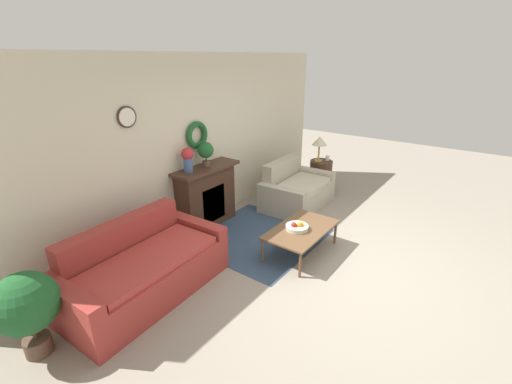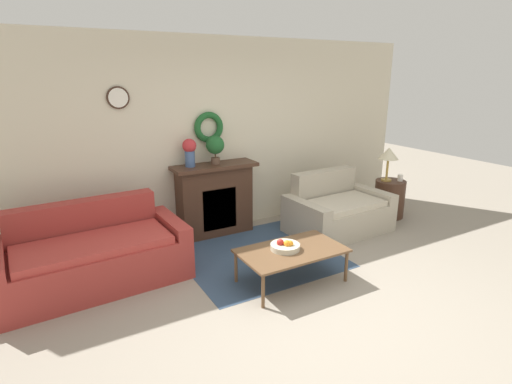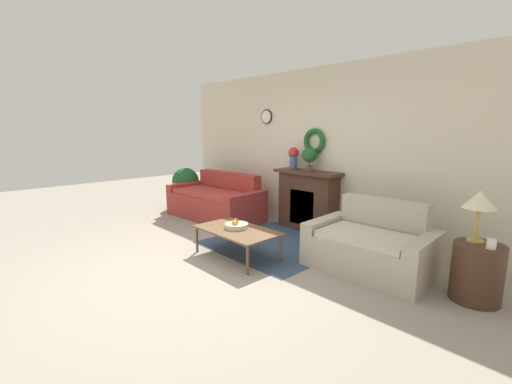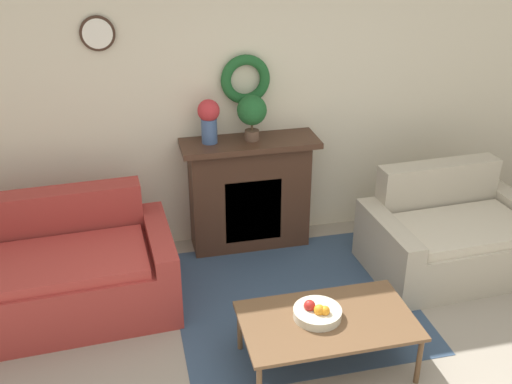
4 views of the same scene
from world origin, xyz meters
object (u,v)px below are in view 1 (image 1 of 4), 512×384
at_px(fireplace, 207,196).
at_px(mug, 327,158).
at_px(loveseat_right, 296,190).
at_px(table_lamp, 320,142).
at_px(potted_plant_on_mantel, 206,151).
at_px(fruit_bowl, 297,227).
at_px(couch_left, 144,269).
at_px(side_table_by_loveseat, 321,174).
at_px(potted_plant_floor_by_couch, 26,305).
at_px(coffee_table, 301,230).
at_px(vase_on_mantel_left, 188,158).

xyz_separation_m(fireplace, mug, (2.81, -0.80, 0.12)).
distance_m(fireplace, loveseat_right, 1.77).
xyz_separation_m(table_lamp, potted_plant_on_mantel, (-2.62, 0.66, 0.26)).
relative_size(fruit_bowl, potted_plant_on_mantel, 0.82).
relative_size(couch_left, side_table_by_loveseat, 3.33).
bearing_deg(table_lamp, potted_plant_floor_by_couch, 179.06).
xyz_separation_m(loveseat_right, side_table_by_loveseat, (1.12, 0.05, 0.00)).
distance_m(couch_left, coffee_table, 2.15).
bearing_deg(side_table_by_loveseat, potted_plant_floor_by_couch, 178.59).
distance_m(table_lamp, potted_plant_on_mantel, 2.72).
relative_size(fireplace, vase_on_mantel_left, 3.15).
height_order(fireplace, mug, fireplace).
relative_size(vase_on_mantel_left, potted_plant_on_mantel, 0.96).
bearing_deg(vase_on_mantel_left, fireplace, -0.96).
bearing_deg(potted_plant_floor_by_couch, coffee_table, -19.96).
distance_m(couch_left, side_table_by_loveseat, 4.43).
bearing_deg(side_table_by_loveseat, fireplace, 165.11).
height_order(vase_on_mantel_left, potted_plant_on_mantel, potted_plant_on_mantel).
height_order(loveseat_right, fruit_bowl, loveseat_right).
bearing_deg(couch_left, potted_plant_floor_by_couch, 174.19).
height_order(couch_left, table_lamp, table_lamp).
bearing_deg(coffee_table, loveseat_right, 32.78).
height_order(mug, potted_plant_on_mantel, potted_plant_on_mantel).
bearing_deg(fruit_bowl, side_table_by_loveseat, 19.67).
relative_size(potted_plant_on_mantel, potted_plant_floor_by_couch, 0.45).
relative_size(fireplace, potted_plant_floor_by_couch, 1.35).
height_order(fireplace, potted_plant_floor_by_couch, fireplace).
height_order(fireplace, coffee_table, fireplace).
xyz_separation_m(coffee_table, side_table_by_loveseat, (2.55, 0.97, -0.06)).
height_order(coffee_table, potted_plant_floor_by_couch, potted_plant_floor_by_couch).
xyz_separation_m(fireplace, potted_plant_floor_by_couch, (-2.91, -0.58, 0.04)).
bearing_deg(loveseat_right, vase_on_mantel_left, 155.43).
distance_m(fireplace, side_table_by_loveseat, 2.81).
bearing_deg(fruit_bowl, coffee_table, -30.93).
xyz_separation_m(loveseat_right, vase_on_mantel_left, (-1.92, 0.77, 0.94)).
height_order(vase_on_mantel_left, potted_plant_floor_by_couch, vase_on_mantel_left).
bearing_deg(vase_on_mantel_left, loveseat_right, -21.84).
distance_m(side_table_by_loveseat, table_lamp, 0.72).
distance_m(couch_left, loveseat_right, 3.31).
relative_size(fruit_bowl, potted_plant_floor_by_couch, 0.37).
bearing_deg(fruit_bowl, vase_on_mantel_left, 104.39).
height_order(loveseat_right, mug, loveseat_right).
xyz_separation_m(fireplace, side_table_by_loveseat, (2.70, -0.72, -0.22)).
relative_size(fireplace, side_table_by_loveseat, 1.99).
height_order(coffee_table, mug, mug).
xyz_separation_m(coffee_table, table_lamp, (2.50, 1.02, 0.65)).
distance_m(fruit_bowl, potted_plant_floor_by_couch, 3.18).
bearing_deg(fruit_bowl, mug, 17.40).
height_order(couch_left, side_table_by_loveseat, couch_left).
distance_m(mug, vase_on_mantel_left, 3.30).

